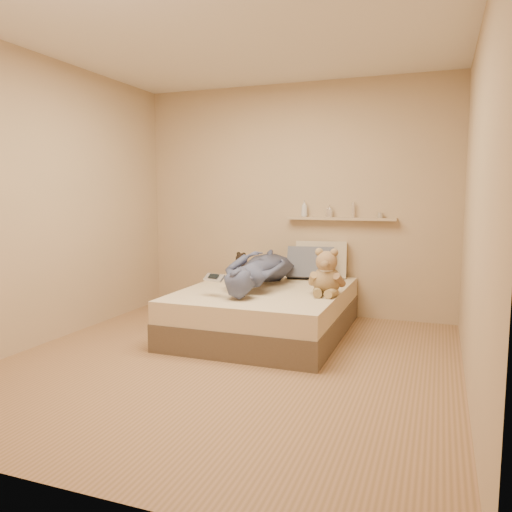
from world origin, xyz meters
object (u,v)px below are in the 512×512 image
at_px(person, 260,269).
at_px(wall_shelf, 341,219).
at_px(pillow_grey, 311,263).
at_px(game_console, 214,278).
at_px(bed, 266,311).
at_px(dark_plush, 242,267).
at_px(pillow_cream, 321,259).
at_px(teddy_bear, 326,276).

distance_m(person, wall_shelf, 1.16).
xyz_separation_m(pillow_grey, wall_shelf, (0.28, 0.22, 0.48)).
bearing_deg(game_console, bed, 60.02).
bearing_deg(pillow_grey, dark_plush, -164.06).
bearing_deg(pillow_grey, wall_shelf, 38.41).
relative_size(dark_plush, pillow_grey, 0.57).
xyz_separation_m(bed, person, (-0.08, 0.06, 0.41)).
bearing_deg(pillow_cream, person, -119.83).
distance_m(bed, person, 0.42).
distance_m(game_console, person, 0.64).
bearing_deg(dark_plush, person, -48.78).
bearing_deg(dark_plush, wall_shelf, 23.06).
distance_m(teddy_bear, wall_shelf, 1.15).
bearing_deg(teddy_bear, game_console, -156.88).
bearing_deg(person, wall_shelf, -128.30).
relative_size(teddy_bear, pillow_cream, 0.79).
height_order(teddy_bear, wall_shelf, wall_shelf).
height_order(dark_plush, person, person).
xyz_separation_m(game_console, dark_plush, (-0.14, 1.02, -0.05)).
relative_size(game_console, pillow_grey, 0.41).
distance_m(teddy_bear, pillow_grey, 0.90).
xyz_separation_m(game_console, person, (0.23, 0.60, 0.01)).
relative_size(teddy_bear, person, 0.29).
distance_m(bed, wall_shelf, 1.38).
distance_m(bed, pillow_grey, 0.84).
relative_size(dark_plush, person, 0.19).
height_order(bed, teddy_bear, teddy_bear).
height_order(teddy_bear, pillow_cream, teddy_bear).
xyz_separation_m(teddy_bear, person, (-0.71, 0.20, 0.00)).
relative_size(bed, teddy_bear, 4.38).
height_order(bed, pillow_cream, pillow_cream).
bearing_deg(bed, dark_plush, 133.00).
bearing_deg(pillow_cream, dark_plush, -156.82).
xyz_separation_m(bed, pillow_cream, (0.36, 0.83, 0.43)).
distance_m(pillow_cream, wall_shelf, 0.50).
xyz_separation_m(person, wall_shelf, (0.63, 0.85, 0.47)).
xyz_separation_m(game_console, pillow_cream, (0.67, 1.36, 0.03)).
bearing_deg(person, pillow_grey, -121.08).
bearing_deg(person, pillow_cream, -121.45).
relative_size(pillow_grey, wall_shelf, 0.42).
distance_m(dark_plush, pillow_grey, 0.75).
distance_m(dark_plush, pillow_cream, 0.88).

